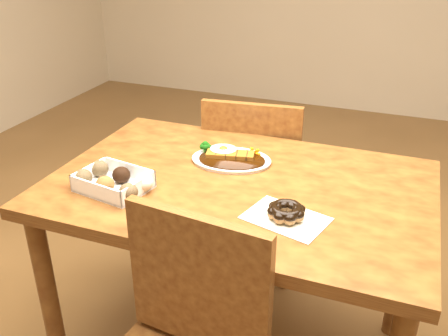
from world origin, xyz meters
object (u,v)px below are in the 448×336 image
(table, at_px, (239,209))
(chair_far, at_px, (255,179))
(pon_de_ring, at_px, (286,212))
(katsu_curry_plate, at_px, (230,158))
(donut_box, at_px, (113,181))

(table, xyz_separation_m, chair_far, (-0.11, 0.54, -0.17))
(table, xyz_separation_m, pon_de_ring, (0.20, -0.16, 0.12))
(chair_far, relative_size, katsu_curry_plate, 2.94)
(donut_box, bearing_deg, chair_far, 71.57)
(chair_far, xyz_separation_m, katsu_curry_plate, (0.03, -0.40, 0.29))
(table, relative_size, donut_box, 4.79)
(table, height_order, donut_box, donut_box)
(table, bearing_deg, chair_far, 101.54)
(chair_far, height_order, donut_box, chair_far)
(chair_far, xyz_separation_m, donut_box, (-0.24, -0.72, 0.30))
(pon_de_ring, bearing_deg, chair_far, 113.70)
(table, height_order, pon_de_ring, pon_de_ring)
(donut_box, bearing_deg, katsu_curry_plate, 49.90)
(table, relative_size, chair_far, 1.38)
(table, xyz_separation_m, donut_box, (-0.35, -0.18, 0.13))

